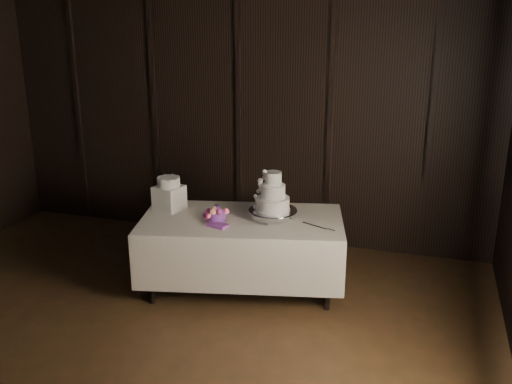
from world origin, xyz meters
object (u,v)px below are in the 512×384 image
(display_table, at_px, (242,250))
(bouquet, at_px, (217,215))
(box_pedestal, at_px, (169,198))
(wedding_cake, at_px, (270,195))
(cake_stand, at_px, (273,214))
(small_cake, at_px, (169,182))

(display_table, relative_size, bouquet, 5.25)
(box_pedestal, bearing_deg, bouquet, -18.26)
(wedding_cake, height_order, bouquet, wedding_cake)
(bouquet, bearing_deg, display_table, 38.52)
(bouquet, xyz_separation_m, box_pedestal, (-0.60, 0.20, 0.06))
(display_table, height_order, box_pedestal, box_pedestal)
(display_table, height_order, bouquet, bouquet)
(display_table, height_order, wedding_cake, wedding_cake)
(bouquet, bearing_deg, wedding_cake, 26.61)
(display_table, xyz_separation_m, box_pedestal, (-0.79, 0.04, 0.47))
(cake_stand, height_order, box_pedestal, box_pedestal)
(bouquet, distance_m, box_pedestal, 0.63)
(cake_stand, relative_size, bouquet, 1.17)
(wedding_cake, relative_size, small_cake, 1.66)
(cake_stand, distance_m, bouquet, 0.55)
(bouquet, bearing_deg, box_pedestal, 161.74)
(wedding_cake, bearing_deg, cake_stand, 35.46)
(small_cake, bearing_deg, display_table, -2.85)
(wedding_cake, xyz_separation_m, bouquet, (-0.47, -0.23, -0.17))
(cake_stand, bearing_deg, wedding_cake, -150.26)
(cake_stand, distance_m, wedding_cake, 0.20)
(display_table, distance_m, bouquet, 0.48)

